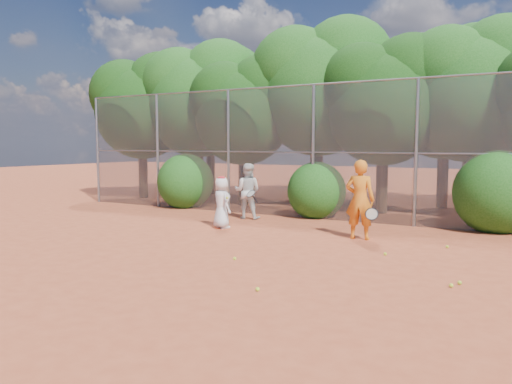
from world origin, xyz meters
The scene contains 23 objects.
ground centered at (0.00, 0.00, 0.00)m, with size 80.00×80.00×0.00m, color #A74325.
fence_back centered at (-0.12, 6.00, 2.05)m, with size 20.05×0.09×4.03m.
tree_0 centered at (-9.44, 8.04, 3.93)m, with size 4.38×3.81×6.00m.
tree_1 centered at (-6.94, 8.54, 4.16)m, with size 4.64×4.03×6.35m.
tree_2 centered at (-4.45, 7.83, 3.58)m, with size 3.99×3.47×5.47m.
tree_3 centered at (-1.94, 8.84, 4.40)m, with size 4.89×4.26×6.70m.
tree_4 centered at (0.55, 8.24, 3.76)m, with size 4.19×3.64×5.73m.
tree_5 centered at (3.06, 9.04, 4.05)m, with size 4.51×3.92×6.17m.
tree_9 centered at (-7.94, 10.84, 4.34)m, with size 4.83×4.20×6.62m.
tree_10 centered at (-2.93, 11.05, 4.63)m, with size 5.15×4.48×7.06m.
tree_11 centered at (2.06, 10.64, 4.16)m, with size 4.64×4.03×6.35m.
bush_0 centered at (-6.00, 6.30, 1.00)m, with size 2.00×2.00×2.00m, color #164912.
bush_1 centered at (-1.00, 6.30, 0.90)m, with size 1.80×1.80×1.80m, color #164912.
bush_2 centered at (4.00, 6.30, 1.10)m, with size 2.20×2.20×2.20m, color #164912.
player_yellow centered at (1.26, 3.49, 0.94)m, with size 0.88×0.55×1.89m.
player_teen centered at (-2.45, 3.20, 0.70)m, with size 0.80×0.72×1.40m.
player_white centered at (-2.69, 4.99, 0.84)m, with size 0.95×0.87×1.67m.
ball_0 centered at (3.85, 0.53, 0.03)m, with size 0.07×0.07×0.07m, color #C1DC28.
ball_1 centered at (2.26, 2.03, 0.03)m, with size 0.07×0.07×0.07m, color #C1DC28.
ball_2 centered at (1.19, -1.37, 0.03)m, with size 0.07×0.07×0.07m, color #C1DC28.
ball_3 centered at (3.76, 0.29, 0.03)m, with size 0.07×0.07×0.07m, color #C1DC28.
ball_4 centered at (-0.19, 0.20, 0.03)m, with size 0.07×0.07×0.07m, color #C1DC28.
ball_5 centered at (3.24, 3.40, 0.03)m, with size 0.07×0.07×0.07m, color #C1DC28.
Camera 1 is at (4.81, -7.89, 2.25)m, focal length 35.00 mm.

